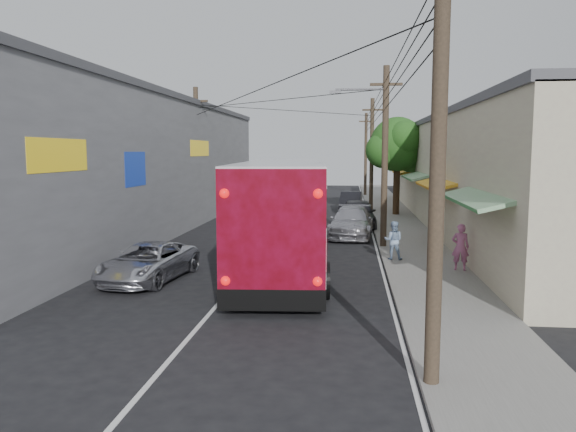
# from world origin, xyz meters

# --- Properties ---
(ground) EXTENTS (120.00, 120.00, 0.00)m
(ground) POSITION_xyz_m (0.00, 0.00, 0.00)
(ground) COLOR black
(ground) RESTS_ON ground
(sidewalk) EXTENTS (3.00, 80.00, 0.12)m
(sidewalk) POSITION_xyz_m (6.50, 20.00, 0.06)
(sidewalk) COLOR slate
(sidewalk) RESTS_ON ground
(building_right) EXTENTS (7.09, 40.00, 6.25)m
(building_right) POSITION_xyz_m (10.99, 22.00, 3.15)
(building_right) COLOR beige
(building_right) RESTS_ON ground
(building_left) EXTENTS (7.20, 36.00, 7.25)m
(building_left) POSITION_xyz_m (-8.50, 18.00, 3.65)
(building_left) COLOR gray
(building_left) RESTS_ON ground
(utility_poles) EXTENTS (11.80, 45.28, 8.00)m
(utility_poles) POSITION_xyz_m (3.13, 20.33, 4.13)
(utility_poles) COLOR #473828
(utility_poles) RESTS_ON ground
(street_tree) EXTENTS (4.40, 4.00, 6.60)m
(street_tree) POSITION_xyz_m (6.87, 26.02, 4.67)
(street_tree) COLOR #3F2B19
(street_tree) RESTS_ON ground
(coach_bus) EXTENTS (3.96, 13.81, 3.93)m
(coach_bus) POSITION_xyz_m (1.19, 8.75, 2.04)
(coach_bus) COLOR silver
(coach_bus) RESTS_ON ground
(jeepney) EXTENTS (2.62, 4.73, 1.25)m
(jeepney) POSITION_xyz_m (-3.00, 5.78, 0.63)
(jeepney) COLOR silver
(jeepney) RESTS_ON ground
(parked_suv) EXTENTS (2.46, 5.28, 1.49)m
(parked_suv) POSITION_xyz_m (3.80, 16.38, 0.75)
(parked_suv) COLOR #A5A4AC
(parked_suv) RESTS_ON ground
(parked_car_mid) EXTENTS (2.04, 4.77, 1.61)m
(parked_car_mid) POSITION_xyz_m (4.18, 20.00, 0.80)
(parked_car_mid) COLOR #242328
(parked_car_mid) RESTS_ON ground
(parked_car_far) EXTENTS (1.76, 4.37, 1.41)m
(parked_car_far) POSITION_xyz_m (3.80, 28.81, 0.71)
(parked_car_far) COLOR black
(parked_car_far) RESTS_ON ground
(pedestrian_near) EXTENTS (0.67, 0.50, 1.66)m
(pedestrian_near) POSITION_xyz_m (7.60, 8.06, 0.95)
(pedestrian_near) COLOR #C26798
(pedestrian_near) RESTS_ON sidewalk
(pedestrian_far) EXTENTS (0.79, 0.65, 1.50)m
(pedestrian_far) POSITION_xyz_m (5.40, 9.85, 0.87)
(pedestrian_far) COLOR #8BA7CB
(pedestrian_far) RESTS_ON sidewalk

